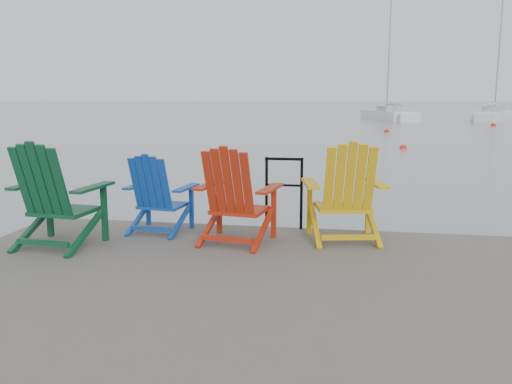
% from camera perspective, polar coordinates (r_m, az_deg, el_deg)
% --- Properties ---
extents(ground, '(400.00, 400.00, 0.00)m').
position_cam_1_polar(ground, '(4.82, -3.90, -16.49)').
color(ground, slate).
rests_on(ground, ground).
extents(dock, '(6.00, 5.00, 1.40)m').
position_cam_1_polar(dock, '(4.67, -3.95, -12.68)').
color(dock, '#2C2A27').
rests_on(dock, ground).
extents(handrail, '(0.48, 0.04, 0.90)m').
position_cam_1_polar(handrail, '(6.77, 2.96, 0.65)').
color(handrail, black).
rests_on(handrail, dock).
extents(chair_green, '(0.98, 0.92, 1.16)m').
position_cam_1_polar(chair_green, '(6.29, -20.40, -0.31)').
color(chair_green, '#0B3E23').
rests_on(chair_green, dock).
extents(chair_blue, '(0.83, 0.77, 0.96)m').
position_cam_1_polar(chair_blue, '(6.66, -10.30, -0.15)').
color(chair_blue, '#0E3C98').
rests_on(chair_blue, dock).
extents(chair_red, '(0.96, 0.91, 1.10)m').
position_cam_1_polar(chair_red, '(6.06, -2.21, -0.36)').
color(chair_red, '#A1200B').
rests_on(chair_red, dock).
extents(chair_yellow, '(1.03, 0.97, 1.14)m').
position_cam_1_polar(chair_yellow, '(6.23, 9.40, -0.00)').
color(chair_yellow, '#CA9B0B').
rests_on(chair_yellow, dock).
extents(sailboat_near, '(4.68, 9.16, 12.18)m').
position_cam_1_polar(sailboat_near, '(49.85, 13.76, 7.79)').
color(sailboat_near, silver).
rests_on(sailboat_near, ground).
extents(sailboat_mid, '(5.12, 8.54, 11.51)m').
position_cam_1_polar(sailboat_mid, '(51.55, 23.70, 7.30)').
color(sailboat_mid, silver).
rests_on(sailboat_mid, ground).
extents(buoy_a, '(0.32, 0.32, 0.32)m').
position_cam_1_polar(buoy_a, '(23.12, 15.23, 4.44)').
color(buoy_a, red).
rests_on(buoy_a, ground).
extents(buoy_b, '(0.33, 0.33, 0.33)m').
position_cam_1_polar(buoy_b, '(33.12, 13.60, 6.14)').
color(buoy_b, red).
rests_on(buoy_b, ground).
extents(buoy_d, '(0.39, 0.39, 0.39)m').
position_cam_1_polar(buoy_d, '(42.62, 23.71, 6.40)').
color(buoy_d, '#F50F0E').
rests_on(buoy_d, ground).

